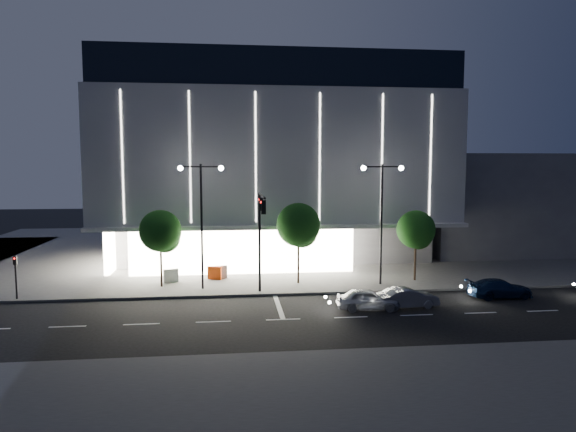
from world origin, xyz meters
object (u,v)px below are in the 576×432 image
Objects in this scene: tree_mid at (299,227)px; barrier_c at (215,273)px; street_lamp_west at (201,207)px; ped_signal_far at (16,273)px; tree_right at (416,232)px; car_second at (408,298)px; tree_left at (161,233)px; barrier_b at (171,276)px; car_third at (500,288)px; car_lead at (368,299)px; street_lamp_east at (382,206)px; traffic_mast at (261,224)px; barrier_d at (220,272)px.

barrier_c is at bearing 163.19° from tree_mid.
street_lamp_west is 3.00× the size of ped_signal_far.
tree_right is 8.22m from car_second.
tree_right is 5.01× the size of barrier_c.
barrier_c is at bearing 26.90° from tree_left.
car_second reaches higher than barrier_b.
barrier_c is at bearing 67.87° from car_third.
tree_mid is (7.03, 1.02, -1.62)m from street_lamp_west.
tree_left reaches higher than car_second.
tree_right is 1.43× the size of car_lead.
ped_signal_far is at bearing -176.56° from street_lamp_east.
street_lamp_east is 3.81m from tree_right.
traffic_mast is at bearing -163.52° from street_lamp_east.
car_lead is at bearing -56.49° from barrier_d.
car_third is 3.96× the size of barrier_b.
street_lamp_east is at bearing 0.00° from street_lamp_west.
tree_mid reaches higher than barrier_b.
car_second is (-3.03, -6.91, -3.25)m from tree_right.
tree_right reaches higher than car_lead.
tree_mid is 5.59× the size of barrier_b.
street_lamp_west reaches higher than tree_right.
car_second is 3.48× the size of barrier_d.
tree_mid is 7.51m from barrier_c.
street_lamp_east is 6.27m from tree_mid.
tree_mid is (19.03, 2.52, 2.45)m from ped_signal_far.
car_third is at bearing -5.44° from traffic_mast.
street_lamp_west is 3.69m from tree_left.
car_lead is 15.35m from barrier_b.
street_lamp_east is at bearing 57.28° from car_third.
tree_mid reaches higher than car_third.
street_lamp_east reaches higher than car_lead.
ped_signal_far is 13.56m from barrier_c.
tree_left is 3.65m from barrier_b.
tree_left is at bearing 75.35° from car_third.
car_third is at bearing 1.44° from barrier_c.
tree_mid is (10.00, 0.00, 0.30)m from tree_left.
car_lead is at bearing -21.26° from barrier_c.
tree_mid is 5.59× the size of barrier_d.
car_lead is at bearing -27.94° from traffic_mast.
traffic_mast is at bearing -33.65° from street_lamp_west.
street_lamp_east is at bearing -25.51° from barrier_b.
street_lamp_east reaches higher than barrier_c.
street_lamp_east is at bearing 16.48° from traffic_mast.
tree_right is 15.72m from barrier_c.
tree_left is 5.38m from barrier_c.
traffic_mast is 1.85× the size of car_second.
street_lamp_east is 3.00× the size of ped_signal_far.
tree_mid is at bearing 30.00° from car_lead.
tree_left is 23.81m from car_third.
barrier_d is at bearing 159.37° from tree_mid.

